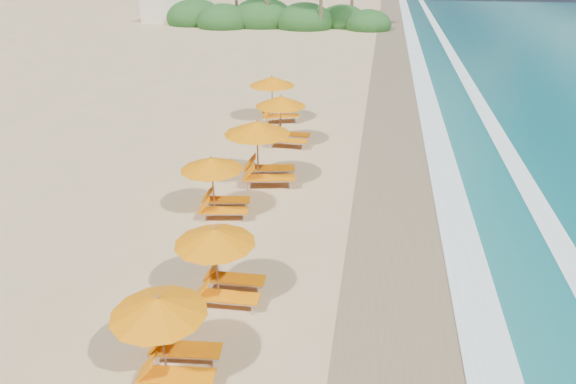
% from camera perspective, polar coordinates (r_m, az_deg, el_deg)
% --- Properties ---
extents(ground, '(160.00, 160.00, 0.00)m').
position_cam_1_polar(ground, '(17.35, 0.00, -3.59)').
color(ground, tan).
rests_on(ground, ground).
extents(wet_sand, '(4.00, 160.00, 0.01)m').
position_cam_1_polar(wet_sand, '(17.21, 13.28, -4.58)').
color(wet_sand, olive).
rests_on(wet_sand, ground).
extents(surf_foam, '(4.00, 160.00, 0.01)m').
position_cam_1_polar(surf_foam, '(17.62, 22.09, -5.06)').
color(surf_foam, white).
rests_on(surf_foam, ground).
extents(station_1, '(2.35, 2.21, 2.04)m').
position_cam_1_polar(station_1, '(11.48, -12.82, -14.54)').
color(station_1, olive).
rests_on(station_1, ground).
extents(station_2, '(2.29, 2.12, 2.09)m').
position_cam_1_polar(station_2, '(13.48, -7.15, -7.26)').
color(station_2, olive).
rests_on(station_2, ground).
extents(station_3, '(2.55, 2.43, 2.13)m').
position_cam_1_polar(station_3, '(17.68, -7.64, 1.08)').
color(station_3, olive).
rests_on(station_3, ground).
extents(station_4, '(3.07, 2.94, 2.55)m').
position_cam_1_polar(station_4, '(19.92, -2.76, 4.83)').
color(station_4, olive).
rests_on(station_4, ground).
extents(station_5, '(2.53, 2.34, 2.33)m').
position_cam_1_polar(station_5, '(24.00, -0.38, 8.14)').
color(station_5, olive).
rests_on(station_5, ground).
extents(station_6, '(3.05, 2.98, 2.40)m').
position_cam_1_polar(station_6, '(27.46, -1.35, 10.44)').
color(station_6, olive).
rests_on(station_6, ground).
extents(treeline, '(25.80, 8.80, 9.74)m').
position_cam_1_polar(treeline, '(62.21, -1.89, 18.45)').
color(treeline, '#163D14').
rests_on(treeline, ground).
extents(beach_building, '(7.00, 5.00, 2.80)m').
position_cam_1_polar(beach_building, '(67.97, -12.03, 18.88)').
color(beach_building, beige).
rests_on(beach_building, ground).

